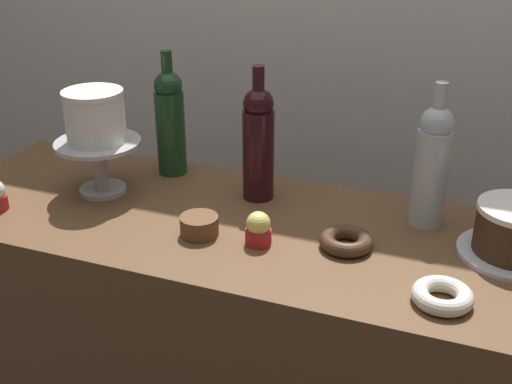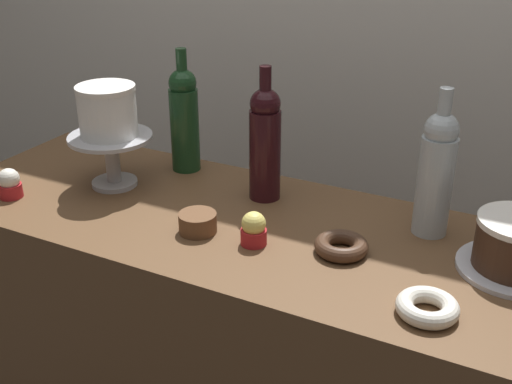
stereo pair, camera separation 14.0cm
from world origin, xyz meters
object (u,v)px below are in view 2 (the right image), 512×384
Objects in this scene: donut_sugar at (427,307)px; cookie_stack at (198,223)px; white_layer_cake at (107,111)px; wine_bottle_clear at (436,172)px; cupcake_vanilla at (10,184)px; cupcake_lemon at (254,229)px; wine_bottle_dark_red at (265,142)px; donut_chocolate at (341,246)px; cake_stand_pedestal at (112,152)px; wine_bottle_green at (184,118)px.

donut_sugar is 0.53m from cookie_stack.
white_layer_cake is 0.78m from wine_bottle_clear.
cupcake_vanilla and cupcake_lemon have the same top height.
donut_chocolate is at bearing -32.79° from wine_bottle_dark_red.
wine_bottle_clear is at bearing 102.75° from donut_sugar.
cupcake_lemon is at bearing -13.15° from cake_stand_pedestal.
cake_stand_pedestal is 0.39m from wine_bottle_dark_red.
donut_chocolate is at bearing 15.64° from cupcake_lemon.
wine_bottle_dark_red is 0.26m from cookie_stack.
donut_chocolate is 1.33× the size of cookie_stack.
donut_sugar is at bearing -77.25° from wine_bottle_clear.
cupcake_vanilla reaches higher than donut_chocolate.
white_layer_cake is 1.28× the size of donut_sugar.
wine_bottle_green is 2.91× the size of donut_chocolate.
wine_bottle_dark_red reaches higher than donut_sugar.
donut_chocolate is at bearing -5.09° from white_layer_cake.
cupcake_vanilla is at bearing -171.85° from donut_chocolate.
cake_stand_pedestal is at bearing 0.00° from white_layer_cake.
cookie_stack is (-0.31, -0.06, 0.01)m from donut_chocolate.
white_layer_cake is 0.49m from cupcake_lemon.
cupcake_vanilla is (-0.95, -0.29, -0.11)m from wine_bottle_clear.
wine_bottle_dark_red is at bearing 77.03° from cookie_stack.
cupcake_vanilla is (-0.55, -0.28, -0.11)m from wine_bottle_dark_red.
wine_bottle_clear is at bearing 0.84° from wine_bottle_dark_red.
white_layer_cake is at bearing 160.40° from cookie_stack.
wine_bottle_dark_red is at bearing 147.21° from donut_chocolate.
cake_stand_pedestal reaches higher than cupcake_vanilla.
cupcake_vanilla is 0.66× the size of donut_sugar.
wine_bottle_dark_red is at bearing -179.16° from wine_bottle_clear.
cupcake_vanilla is at bearing -174.01° from cupcake_lemon.
cupcake_vanilla is at bearing 179.00° from donut_sugar.
cake_stand_pedestal is 2.80× the size of cupcake_vanilla.
donut_sugar is (0.47, -0.30, -0.13)m from wine_bottle_dark_red.
wine_bottle_green is at bearing 156.42° from donut_chocolate.
white_layer_cake is 0.21m from wine_bottle_green.
wine_bottle_green is at bearing 58.71° from cake_stand_pedestal.
cake_stand_pedestal is at bearing 166.85° from cupcake_lemon.
cake_stand_pedestal is at bearing 174.91° from donut_chocolate.
white_layer_cake is at bearing 166.85° from cupcake_lemon.
wine_bottle_green is 0.67m from wine_bottle_clear.
wine_bottle_green is at bearing 166.81° from wine_bottle_dark_red.
wine_bottle_green reaches higher than donut_chocolate.
cupcake_vanilla is 0.50m from cookie_stack.
cupcake_vanilla is at bearing -136.18° from cake_stand_pedestal.
wine_bottle_dark_red and wine_bottle_green have the same top height.
cake_stand_pedestal is at bearing 43.82° from cupcake_vanilla.
cookie_stack is at bearing -19.60° from white_layer_cake.
donut_sugar is (0.84, -0.19, -0.07)m from cake_stand_pedestal.
cupcake_lemon is at bearing 167.72° from donut_sugar.
cookie_stack is at bearing -53.23° from wine_bottle_green.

